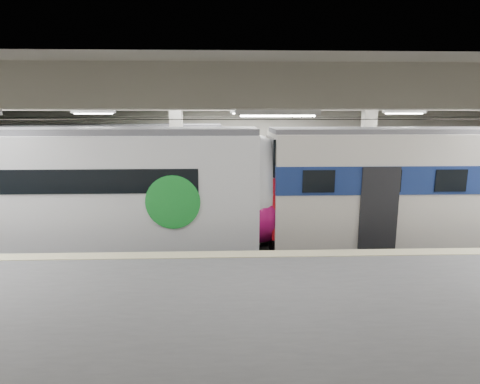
{
  "coord_description": "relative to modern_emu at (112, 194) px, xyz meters",
  "views": [
    {
      "loc": [
        -0.99,
        -13.71,
        4.97
      ],
      "look_at": [
        -0.46,
        1.0,
        2.0
      ],
      "focal_mm": 30.0,
      "sensor_mm": 36.0,
      "label": 1
    }
  ],
  "objects": [
    {
      "name": "far_train",
      "position": [
        -3.09,
        5.5,
        0.08
      ],
      "size": [
        13.75,
        3.46,
        4.36
      ],
      "rotation": [
        0.0,
        0.0,
        0.05
      ],
      "color": "silver",
      "rests_on": "ground"
    },
    {
      "name": "modern_emu",
      "position": [
        0.0,
        0.0,
        0.0
      ],
      "size": [
        13.7,
        2.83,
        4.42
      ],
      "color": "silver",
      "rests_on": "ground"
    },
    {
      "name": "older_rer",
      "position": [
        12.07,
        0.0,
        0.14
      ],
      "size": [
        13.35,
        2.95,
        4.41
      ],
      "color": "beige",
      "rests_on": "ground"
    },
    {
      "name": "station_hall",
      "position": [
        4.92,
        -1.74,
        1.07
      ],
      "size": [
        36.0,
        24.0,
        5.75
      ],
      "color": "black",
      "rests_on": "ground"
    }
  ]
}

